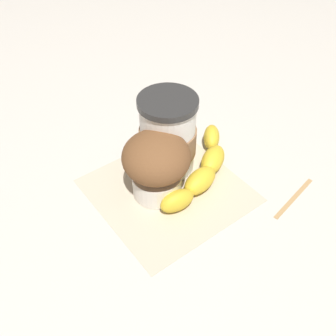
# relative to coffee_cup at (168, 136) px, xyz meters

# --- Properties ---
(ground_plane) EXTENTS (3.00, 3.00, 0.00)m
(ground_plane) POSITION_rel_coffee_cup_xyz_m (0.05, -0.03, -0.07)
(ground_plane) COLOR beige
(paper_napkin) EXTENTS (0.23, 0.23, 0.00)m
(paper_napkin) POSITION_rel_coffee_cup_xyz_m (0.05, -0.03, -0.07)
(paper_napkin) COLOR beige
(paper_napkin) RESTS_ON ground_plane
(coffee_cup) EXTENTS (0.09, 0.09, 0.13)m
(coffee_cup) POSITION_rel_coffee_cup_xyz_m (0.00, 0.00, 0.00)
(coffee_cup) COLOR white
(coffee_cup) RESTS_ON paper_napkin
(muffin) EXTENTS (0.10, 0.10, 0.11)m
(muffin) POSITION_rel_coffee_cup_xyz_m (0.04, -0.05, -0.00)
(muffin) COLOR white
(muffin) RESTS_ON paper_napkin
(banana) EXTENTS (0.13, 0.20, 0.04)m
(banana) POSITION_rel_coffee_cup_xyz_m (0.05, 0.03, -0.05)
(banana) COLOR gold
(banana) RESTS_ON paper_napkin
(wooden_stirrer) EXTENTS (0.03, 0.11, 0.00)m
(wooden_stirrer) POSITION_rel_coffee_cup_xyz_m (0.18, 0.12, -0.06)
(wooden_stirrer) COLOR tan
(wooden_stirrer) RESTS_ON ground_plane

